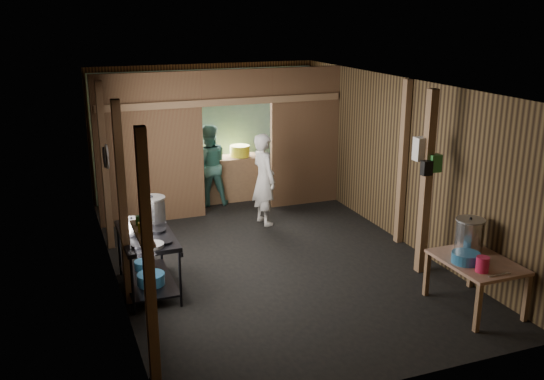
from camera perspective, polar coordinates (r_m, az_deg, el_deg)
name	(u,v)px	position (r m, az deg, el deg)	size (l,w,h in m)	color
floor	(267,256)	(9.25, -0.44, -6.21)	(4.50, 7.00, 0.00)	black
ceiling	(267,84)	(8.58, -0.48, 10.01)	(4.50, 7.00, 0.00)	#2F2D2B
wall_back	(205,130)	(12.08, -6.30, 5.62)	(4.50, 0.00, 2.60)	brown
wall_front	(397,263)	(5.85, 11.69, -6.80)	(4.50, 0.00, 2.60)	brown
wall_left	(109,189)	(8.34, -15.10, 0.10)	(0.00, 7.00, 2.60)	brown
wall_right	(400,160)	(9.81, 11.95, 2.78)	(0.00, 7.00, 2.60)	brown
partition_left	(150,149)	(10.57, -11.45, 3.79)	(1.85, 0.10, 2.60)	brown
partition_right	(305,137)	(11.39, 3.11, 5.02)	(1.35, 0.10, 2.60)	brown
partition_header	(237,86)	(10.76, -3.37, 9.73)	(1.30, 0.10, 0.60)	brown
turquoise_panel	(206,133)	(12.04, -6.22, 5.34)	(4.40, 0.06, 2.50)	#7CAFA5
back_counter	(229,178)	(11.85, -4.09, 1.11)	(1.20, 0.50, 0.85)	olive
wall_clock	(218,100)	(11.95, -5.10, 8.45)	(0.20, 0.20, 0.03)	silver
post_left_a	(148,261)	(5.91, -11.60, -6.56)	(0.10, 0.12, 2.60)	olive
post_left_b	(123,206)	(7.58, -13.91, -1.45)	(0.10, 0.12, 2.60)	olive
post_left_c	(105,167)	(9.50, -15.49, 2.07)	(0.10, 0.12, 2.60)	olive
post_right	(403,163)	(9.61, 12.24, 2.47)	(0.10, 0.12, 2.60)	olive
post_free	(426,184)	(8.56, 14.35, 0.58)	(0.12, 0.12, 2.60)	olive
cross_beam	(224,102)	(10.68, -4.55, 8.29)	(4.40, 0.12, 0.12)	olive
pan_lid_big	(107,157)	(8.64, -15.31, 3.06)	(0.34, 0.34, 0.03)	#989898
pan_lid_small	(104,157)	(9.05, -15.54, 2.99)	(0.30, 0.30, 0.03)	black
wall_shelf	(142,233)	(6.34, -12.15, -4.00)	(0.14, 0.80, 0.03)	olive
jar_white	(146,235)	(6.08, -11.81, -4.22)	(0.07, 0.07, 0.10)	silver
jar_yellow	(142,227)	(6.31, -12.19, -3.45)	(0.08, 0.08, 0.10)	yellow
jar_green	(138,220)	(6.52, -12.50, -2.82)	(0.06, 0.06, 0.10)	#2C7C34
bag_white	(422,149)	(8.48, 13.99, 3.80)	(0.22, 0.15, 0.32)	silver
bag_green	(435,163)	(8.48, 15.11, 2.47)	(0.16, 0.12, 0.24)	#2C7C34
bag_black	(427,168)	(8.39, 14.39, 2.03)	(0.14, 0.10, 0.20)	black
gas_range	(148,262)	(8.19, -11.63, -6.66)	(0.70, 1.36, 0.80)	black
prep_table	(475,284)	(8.01, 18.58, -8.42)	(0.79, 1.08, 0.64)	tan
stove_pot_large	(152,210)	(8.42, -11.22, -1.86)	(0.37, 0.37, 0.37)	silver
stove_pot_med	(132,227)	(8.05, -13.11, -3.40)	(0.25, 0.25, 0.22)	silver
frying_pan	(153,245)	(7.57, -11.17, -5.14)	(0.27, 0.49, 0.07)	#989898
blue_tub_front	(151,279)	(8.10, -11.35, -8.24)	(0.36, 0.36, 0.15)	teal
blue_tub_back	(144,265)	(8.59, -11.97, -6.92)	(0.27, 0.27, 0.11)	teal
stock_pot	(469,235)	(8.10, 18.12, -4.10)	(0.37, 0.37, 0.44)	silver
wash_basin	(466,258)	(7.75, 17.82, -6.10)	(0.34, 0.34, 0.13)	teal
pink_bucket	(482,264)	(7.54, 19.25, -6.64)	(0.15, 0.15, 0.18)	#D5204D
knife	(499,275)	(7.55, 20.66, -7.48)	(0.30, 0.04, 0.01)	silver
yellow_tub	(240,151)	(11.78, -3.06, 3.71)	(0.38, 0.38, 0.21)	yellow
red_cup	(208,156)	(11.62, -6.04, 3.25)	(0.11, 0.11, 0.13)	maroon
cook	(264,179)	(10.37, -0.77, 1.02)	(0.58, 0.38, 1.60)	silver
worker_back	(209,165)	(11.48, -6.01, 2.34)	(0.75, 0.59, 1.55)	teal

